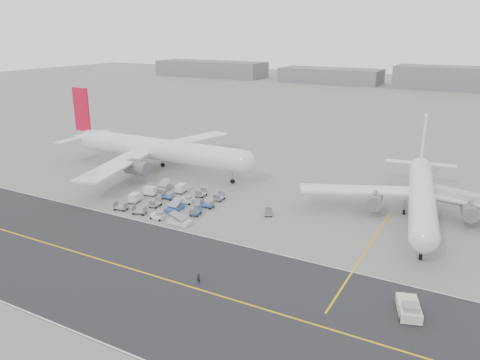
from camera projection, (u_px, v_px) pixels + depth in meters
The scene contains 10 objects.
ground at pixel (199, 229), 88.40m from camera, with size 700.00×700.00×0.00m, color gray.
taxiway at pixel (161, 278), 71.08m from camera, with size 220.00×59.00×0.03m.
horizon_buildings at pixel (469, 90), 291.86m from camera, with size 520.00×28.00×28.00m, color slate, non-canonical shape.
airliner_a at pixel (155, 149), 123.86m from camera, with size 59.53×58.89×20.54m.
airliner_b at pixel (422, 193), 93.07m from camera, with size 48.39×49.29×17.10m.
pushback_tug at pixel (409, 308), 61.87m from camera, with size 4.32×7.50×2.13m.
jet_bridge at pixel (466, 201), 91.29m from camera, with size 15.89×7.28×5.96m.
gse_cluster at pixel (171, 205), 100.70m from camera, with size 23.61×22.75×2.15m, color gray, non-canonical shape.
stray_dolly at pixel (268, 215), 95.10m from camera, with size 1.42×2.30×1.42m, color silver, non-canonical shape.
ground_crew_a at pixel (199, 278), 69.42m from camera, with size 0.59×0.39×1.63m, color black.
Camera 1 is at (45.79, -67.59, 36.01)m, focal length 35.00 mm.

